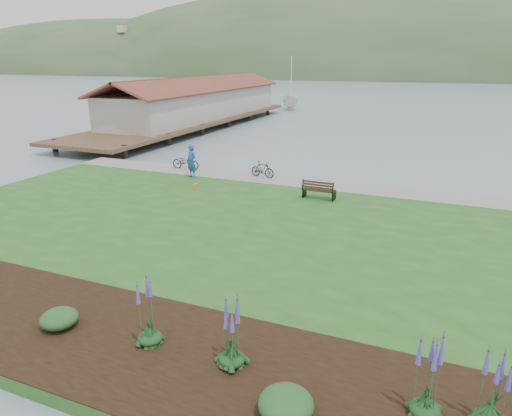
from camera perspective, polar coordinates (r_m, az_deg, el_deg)
The scene contains 18 objects.
ground at distance 20.09m, azimuth 3.89°, elevation -3.08°, with size 600.00×600.00×0.00m, color slate.
lawn at distance 18.27m, azimuth 1.85°, elevation -4.61°, with size 34.00×20.00×0.40m, color #25571F.
shoreline_path at distance 26.27m, azimuth 8.82°, elevation 2.85°, with size 34.00×2.20×0.03m, color gray.
garden_bed at distance 10.91m, azimuth 1.94°, elevation -20.80°, with size 24.00×4.40×0.04m, color black.
far_hillside at distance 188.41m, azimuth 27.85°, elevation 14.01°, with size 580.00×80.00×38.00m, color #395831, non-canonical shape.
pier_pavilion at distance 52.39m, azimuth -7.28°, elevation 13.01°, with size 8.00×36.00×5.40m.
park_bench at distance 23.52m, azimuth 7.83°, elevation 2.31°, with size 1.67×0.74×1.02m.
person at distance 27.75m, azimuth -8.08°, elevation 6.11°, with size 0.83×0.57×2.29m, color #21549A.
bicycle_a at distance 30.00m, azimuth -8.80°, elevation 5.72°, with size 1.90×0.66×0.99m, color black.
bicycle_b at distance 27.64m, azimuth 0.81°, elevation 4.84°, with size 1.61×0.46×0.97m, color black.
sailboat at distance 69.09m, azimuth 4.33°, elevation 12.14°, with size 9.14×9.31×24.10m, color silver.
pannier at distance 25.50m, azimuth -7.51°, elevation 2.73°, with size 0.17×0.26×0.28m, color orange.
echium_0 at distance 10.84m, azimuth -3.10°, elevation -15.38°, with size 0.62×0.62×2.01m.
echium_1 at distance 10.10m, azimuth 20.82°, elevation -19.29°, with size 0.62×0.62×2.20m.
echium_4 at distance 11.84m, azimuth -13.34°, elevation -12.61°, with size 0.62×0.62×2.30m.
echium_5 at distance 10.45m, azimuth 27.64°, elevation -19.89°, with size 0.62×0.62×1.88m.
shrub_0 at distance 13.56m, azimuth -23.38°, elevation -12.56°, with size 0.99×0.99×0.49m, color #1E4C21.
shrub_1 at distance 9.92m, azimuth 3.76°, elevation -23.27°, with size 1.13×1.13×0.57m, color #1E4C21.
Camera 1 is at (5.95, -17.75, 7.29)m, focal length 32.00 mm.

